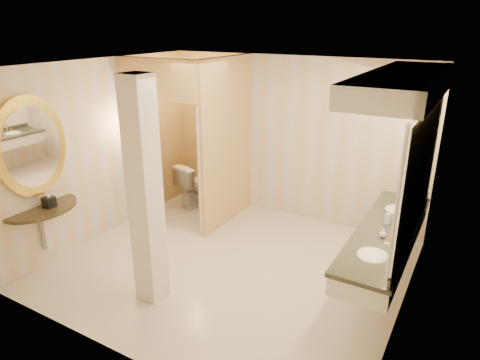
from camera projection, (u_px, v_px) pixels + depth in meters
The scene contains 16 objects.
floor at pixel (229, 265), 5.96m from camera, with size 4.50×4.50×0.00m, color beige.
ceiling at pixel (227, 66), 5.02m from camera, with size 4.50×4.50×0.00m, color white.
wall_back at pixel (291, 139), 7.11m from camera, with size 4.50×0.02×2.70m, color beige.
wall_front at pixel (113, 238), 3.87m from camera, with size 4.50×0.02×2.70m, color beige.
wall_left at pixel (103, 149), 6.54m from camera, with size 0.02×4.00×2.70m, color beige.
wall_right at pixel (413, 210), 4.44m from camera, with size 0.02×4.00×2.70m, color beige.
toilet_closet at pixel (200, 142), 6.79m from camera, with size 1.50×1.55×2.70m.
wall_sconce at pixel (137, 122), 6.61m from camera, with size 0.14×0.14×0.42m.
vanity at pixel (397, 170), 4.79m from camera, with size 0.75×2.68×2.09m.
console_shelf at pixel (35, 173), 5.55m from camera, with size 1.01×1.01×1.96m.
pillar at pixel (145, 195), 4.83m from camera, with size 0.29×0.29×2.70m, color beige.
tissue_box at pixel (49, 202), 5.67m from camera, with size 0.14×0.14×0.14m, color black.
toilet at pixel (197, 184), 7.82m from camera, with size 0.45×0.78×0.80m, color white.
soap_bottle_a at pixel (389, 217), 5.24m from camera, with size 0.06×0.06×0.14m, color beige.
soap_bottle_b at pixel (383, 233), 4.87m from camera, with size 0.08×0.08×0.10m, color silver.
soap_bottle_c at pixel (388, 217), 5.15m from camera, with size 0.08×0.08×0.20m, color #C6B28C.
Camera 1 is at (2.72, -4.41, 3.19)m, focal length 32.00 mm.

